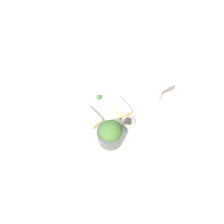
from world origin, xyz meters
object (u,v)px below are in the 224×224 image
Objects in this scene: sauce_ramekin at (127,123)px; fork at (163,148)px; salad_bowl at (110,133)px; cheese_toast_near at (120,107)px; cheese_toast_far at (91,117)px; wine_glass at (163,87)px.

sauce_ramekin reaches higher than fork.
salad_bowl reaches higher than cheese_toast_near.
fork is at bearing 15.52° from cheese_toast_far.
salad_bowl is at bearing -100.62° from wine_glass.
cheese_toast_far is 0.63× the size of wine_glass.
wine_glass is (0.11, 0.13, 0.10)m from cheese_toast_near.
salad_bowl is 0.60× the size of wine_glass.
salad_bowl reaches higher than cheese_toast_far.
sauce_ramekin is at bearing -32.30° from cheese_toast_near.
salad_bowl reaches higher than fork.
salad_bowl is at bearing -8.84° from cheese_toast_far.
salad_bowl is at bearing -65.51° from cheese_toast_near.
wine_glass is at bearing 48.74° from cheese_toast_near.
salad_bowl is 0.27m from wine_glass.
salad_bowl is at bearing -149.86° from fork.
sauce_ramekin is 0.43× the size of cheese_toast_near.
cheese_toast_far is (-0.14, -0.07, -0.00)m from sauce_ramekin.
wine_glass reaches higher than fork.
cheese_toast_far reaches higher than fork.
fork is at bearing -52.31° from wine_glass.
cheese_toast_near is at bearing 114.49° from salad_bowl.
fork is (0.16, 0.01, -0.03)m from sauce_ramekin.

